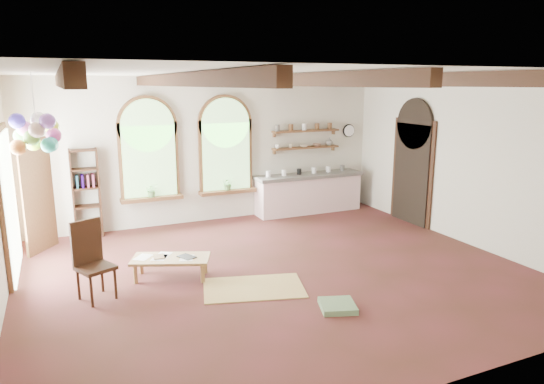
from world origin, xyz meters
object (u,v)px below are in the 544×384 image
coffee_table (171,260)px  balloon_cluster (37,134)px  kitchen_counter (309,193)px  side_chair (95,277)px

coffee_table → balloon_cluster: size_ratio=1.17×
kitchen_counter → side_chair: bearing=-149.1°
coffee_table → side_chair: bearing=-164.9°
kitchen_counter → coffee_table: 4.81m
kitchen_counter → balloon_cluster: 6.39m
coffee_table → side_chair: (-1.16, -0.31, 0.03)m
coffee_table → balloon_cluster: (-1.75, 0.56, 2.03)m
kitchen_counter → balloon_cluster: balloon_cluster is taller
kitchen_counter → balloon_cluster: size_ratio=2.35×
side_chair → balloon_cluster: bearing=124.3°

